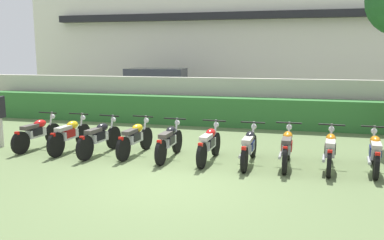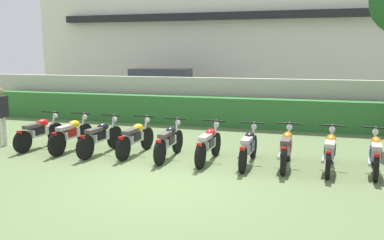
{
  "view_description": "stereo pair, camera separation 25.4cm",
  "coord_description": "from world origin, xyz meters",
  "px_view_note": "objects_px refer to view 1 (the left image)",
  "views": [
    {
      "loc": [
        2.35,
        -7.36,
        2.63
      ],
      "look_at": [
        0.0,
        2.2,
        0.94
      ],
      "focal_mm": 36.95,
      "sensor_mm": 36.0,
      "label": 1
    },
    {
      "loc": [
        2.59,
        -7.3,
        2.63
      ],
      "look_at": [
        0.0,
        2.2,
        0.94
      ],
      "focal_mm": 36.95,
      "sensor_mm": 36.0,
      "label": 2
    }
  ],
  "objects_px": {
    "motorcycle_in_row_2": "(100,137)",
    "motorcycle_in_row_7": "(287,147)",
    "motorcycle_in_row_0": "(37,133)",
    "motorcycle_in_row_3": "(135,138)",
    "motorcycle_in_row_8": "(330,150)",
    "motorcycle_in_row_9": "(375,152)",
    "motorcycle_in_row_5": "(209,144)",
    "motorcycle_in_row_1": "(70,135)",
    "motorcycle_in_row_4": "(169,141)",
    "parked_car": "(160,89)",
    "motorcycle_in_row_6": "(249,146)"
  },
  "relations": [
    {
      "from": "motorcycle_in_row_0",
      "to": "parked_car",
      "type": "bearing_deg",
      "value": 0.84
    },
    {
      "from": "motorcycle_in_row_2",
      "to": "motorcycle_in_row_6",
      "type": "relative_size",
      "value": 1.0
    },
    {
      "from": "motorcycle_in_row_0",
      "to": "motorcycle_in_row_4",
      "type": "height_order",
      "value": "motorcycle_in_row_4"
    },
    {
      "from": "motorcycle_in_row_5",
      "to": "motorcycle_in_row_7",
      "type": "bearing_deg",
      "value": -84.74
    },
    {
      "from": "motorcycle_in_row_3",
      "to": "motorcycle_in_row_4",
      "type": "xyz_separation_m",
      "value": [
        0.97,
        -0.14,
        0.0
      ]
    },
    {
      "from": "motorcycle_in_row_0",
      "to": "motorcycle_in_row_5",
      "type": "relative_size",
      "value": 1.02
    },
    {
      "from": "motorcycle_in_row_3",
      "to": "motorcycle_in_row_8",
      "type": "bearing_deg",
      "value": -85.68
    },
    {
      "from": "motorcycle_in_row_5",
      "to": "motorcycle_in_row_8",
      "type": "bearing_deg",
      "value": -84.47
    },
    {
      "from": "motorcycle_in_row_2",
      "to": "motorcycle_in_row_6",
      "type": "bearing_deg",
      "value": -83.06
    },
    {
      "from": "motorcycle_in_row_2",
      "to": "motorcycle_in_row_9",
      "type": "relative_size",
      "value": 1.03
    },
    {
      "from": "motorcycle_in_row_1",
      "to": "motorcycle_in_row_4",
      "type": "bearing_deg",
      "value": -87.37
    },
    {
      "from": "motorcycle_in_row_2",
      "to": "motorcycle_in_row_5",
      "type": "relative_size",
      "value": 1.04
    },
    {
      "from": "motorcycle_in_row_7",
      "to": "motorcycle_in_row_5",
      "type": "bearing_deg",
      "value": 93.54
    },
    {
      "from": "motorcycle_in_row_7",
      "to": "motorcycle_in_row_9",
      "type": "relative_size",
      "value": 1.01
    },
    {
      "from": "motorcycle_in_row_5",
      "to": "motorcycle_in_row_9",
      "type": "bearing_deg",
      "value": -83.99
    },
    {
      "from": "motorcycle_in_row_1",
      "to": "motorcycle_in_row_4",
      "type": "distance_m",
      "value": 2.8
    },
    {
      "from": "motorcycle_in_row_7",
      "to": "motorcycle_in_row_8",
      "type": "relative_size",
      "value": 0.97
    },
    {
      "from": "motorcycle_in_row_0",
      "to": "motorcycle_in_row_2",
      "type": "bearing_deg",
      "value": -88.66
    },
    {
      "from": "motorcycle_in_row_3",
      "to": "motorcycle_in_row_5",
      "type": "bearing_deg",
      "value": -88.95
    },
    {
      "from": "motorcycle_in_row_1",
      "to": "motorcycle_in_row_2",
      "type": "relative_size",
      "value": 0.97
    },
    {
      "from": "motorcycle_in_row_0",
      "to": "motorcycle_in_row_3",
      "type": "bearing_deg",
      "value": -83.98
    },
    {
      "from": "parked_car",
      "to": "motorcycle_in_row_7",
      "type": "xyz_separation_m",
      "value": [
        5.96,
        -8.58,
        -0.48
      ]
    },
    {
      "from": "motorcycle_in_row_1",
      "to": "parked_car",
      "type": "bearing_deg",
      "value": 6.07
    },
    {
      "from": "motorcycle_in_row_5",
      "to": "motorcycle_in_row_9",
      "type": "xyz_separation_m",
      "value": [
        3.74,
        0.09,
        -0.0
      ]
    },
    {
      "from": "motorcycle_in_row_2",
      "to": "motorcycle_in_row_0",
      "type": "bearing_deg",
      "value": 92.64
    },
    {
      "from": "motorcycle_in_row_2",
      "to": "motorcycle_in_row_1",
      "type": "bearing_deg",
      "value": 91.66
    },
    {
      "from": "motorcycle_in_row_2",
      "to": "motorcycle_in_row_3",
      "type": "xyz_separation_m",
      "value": [
        0.92,
        0.16,
        -0.01
      ]
    },
    {
      "from": "motorcycle_in_row_4",
      "to": "motorcycle_in_row_9",
      "type": "relative_size",
      "value": 0.99
    },
    {
      "from": "motorcycle_in_row_6",
      "to": "motorcycle_in_row_9",
      "type": "xyz_separation_m",
      "value": [
        2.77,
        0.1,
        0.0
      ]
    },
    {
      "from": "motorcycle_in_row_8",
      "to": "parked_car",
      "type": "bearing_deg",
      "value": 45.15
    },
    {
      "from": "motorcycle_in_row_6",
      "to": "motorcycle_in_row_8",
      "type": "bearing_deg",
      "value": -85.0
    },
    {
      "from": "motorcycle_in_row_2",
      "to": "motorcycle_in_row_9",
      "type": "xyz_separation_m",
      "value": [
        6.64,
        0.08,
        -0.01
      ]
    },
    {
      "from": "motorcycle_in_row_8",
      "to": "motorcycle_in_row_5",
      "type": "bearing_deg",
      "value": 97.04
    },
    {
      "from": "motorcycle_in_row_2",
      "to": "motorcycle_in_row_8",
      "type": "distance_m",
      "value": 5.7
    },
    {
      "from": "motorcycle_in_row_2",
      "to": "motorcycle_in_row_7",
      "type": "height_order",
      "value": "motorcycle_in_row_7"
    },
    {
      "from": "motorcycle_in_row_5",
      "to": "motorcycle_in_row_9",
      "type": "height_order",
      "value": "motorcycle_in_row_5"
    },
    {
      "from": "parked_car",
      "to": "motorcycle_in_row_4",
      "type": "relative_size",
      "value": 2.52
    },
    {
      "from": "motorcycle_in_row_3",
      "to": "motorcycle_in_row_4",
      "type": "distance_m",
      "value": 0.98
    },
    {
      "from": "motorcycle_in_row_6",
      "to": "motorcycle_in_row_7",
      "type": "distance_m",
      "value": 0.87
    },
    {
      "from": "motorcycle_in_row_0",
      "to": "motorcycle_in_row_9",
      "type": "bearing_deg",
      "value": -84.59
    },
    {
      "from": "motorcycle_in_row_0",
      "to": "motorcycle_in_row_5",
      "type": "height_order",
      "value": "same"
    },
    {
      "from": "motorcycle_in_row_3",
      "to": "motorcycle_in_row_8",
      "type": "xyz_separation_m",
      "value": [
        4.78,
        -0.12,
        -0.0
      ]
    },
    {
      "from": "motorcycle_in_row_0",
      "to": "motorcycle_in_row_3",
      "type": "xyz_separation_m",
      "value": [
        2.88,
        0.01,
        0.0
      ]
    },
    {
      "from": "motorcycle_in_row_5",
      "to": "motorcycle_in_row_9",
      "type": "distance_m",
      "value": 3.74
    },
    {
      "from": "parked_car",
      "to": "motorcycle_in_row_6",
      "type": "distance_m",
      "value": 10.01
    },
    {
      "from": "motorcycle_in_row_1",
      "to": "motorcycle_in_row_6",
      "type": "height_order",
      "value": "motorcycle_in_row_1"
    },
    {
      "from": "parked_car",
      "to": "motorcycle_in_row_9",
      "type": "height_order",
      "value": "parked_car"
    },
    {
      "from": "motorcycle_in_row_1",
      "to": "motorcycle_in_row_7",
      "type": "distance_m",
      "value": 5.66
    },
    {
      "from": "motorcycle_in_row_5",
      "to": "motorcycle_in_row_3",
      "type": "bearing_deg",
      "value": 89.94
    },
    {
      "from": "motorcycle_in_row_2",
      "to": "motorcycle_in_row_3",
      "type": "relative_size",
      "value": 1.02
    }
  ]
}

